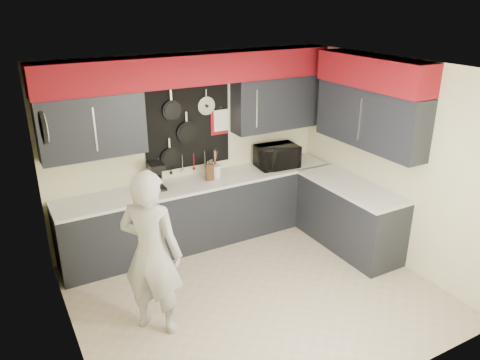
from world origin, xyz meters
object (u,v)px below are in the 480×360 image
microwave (277,156)px  coffee_maker (156,175)px  knife_block (210,172)px  person (152,253)px  utensil_crock (216,171)px

microwave → coffee_maker: (-1.82, 0.08, 0.02)m
knife_block → coffee_maker: bearing=-169.0°
microwave → coffee_maker: bearing=-177.6°
knife_block → person: person is taller
utensil_crock → coffee_maker: 0.87m
knife_block → utensil_crock: bearing=39.1°
person → knife_block: bearing=-88.5°
coffee_maker → person: size_ratio=0.20×
utensil_crock → person: (-1.45, -1.48, -0.12)m
knife_block → utensil_crock: size_ratio=1.33×
microwave → utensil_crock: microwave is taller
knife_block → microwave: bearing=14.9°
knife_block → person: (-1.33, -1.43, -0.15)m
microwave → knife_block: microwave is taller
microwave → coffee_maker: size_ratio=1.68×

